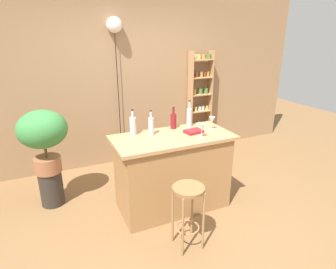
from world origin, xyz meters
name	(u,v)px	position (x,y,z in m)	size (l,w,h in m)	color
ground	(183,218)	(0.00, 0.00, 0.00)	(12.00, 12.00, 0.00)	brown
back_wall	(130,78)	(0.00, 1.95, 1.40)	(6.40, 0.10, 2.80)	#997551
kitchen_counter	(173,172)	(0.00, 0.30, 0.48)	(1.42, 0.69, 0.95)	#9E7042
bar_stool	(188,203)	(-0.17, -0.41, 0.50)	(0.32, 0.32, 0.68)	#997047
spice_shelf	(200,100)	(1.24, 1.79, 0.96)	(0.42, 0.18, 1.81)	tan
plant_stool	(52,188)	(-1.38, 0.98, 0.23)	(0.28, 0.28, 0.46)	#2D2823
potted_plant	(43,134)	(-1.38, 0.98, 0.96)	(0.58, 0.52, 0.79)	#935B3D
bottle_vinegar	(189,117)	(0.35, 0.55, 1.07)	(0.07, 0.07, 0.34)	#B2B2B7
bottle_olive_oil	(133,125)	(-0.41, 0.53, 1.06)	(0.08, 0.08, 0.31)	#B2B2B7
bottle_spirits_clear	(151,126)	(-0.21, 0.45, 1.06)	(0.07, 0.07, 0.30)	#B2B2B7
bottle_sauce_amber	(173,120)	(0.13, 0.55, 1.05)	(0.07, 0.07, 0.28)	maroon
wine_glass_left	(212,121)	(0.54, 0.32, 1.06)	(0.07, 0.07, 0.16)	silver
wine_glass_center	(202,128)	(0.28, 0.12, 1.06)	(0.07, 0.07, 0.16)	silver
cookbook	(194,131)	(0.28, 0.30, 0.96)	(0.21, 0.15, 0.04)	maroon
pendant_globe_light	(114,27)	(-0.23, 1.84, 2.17)	(0.23, 0.23, 2.31)	black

